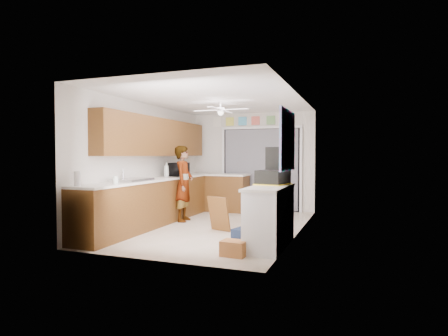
% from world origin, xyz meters
% --- Properties ---
extents(floor, '(5.00, 5.00, 0.00)m').
position_xyz_m(floor, '(0.00, 0.00, 0.00)').
color(floor, beige).
rests_on(floor, ground).
extents(ceiling, '(5.00, 5.00, 0.00)m').
position_xyz_m(ceiling, '(0.00, 0.00, 2.50)').
color(ceiling, white).
rests_on(ceiling, ground).
extents(wall_back, '(3.20, 0.00, 3.20)m').
position_xyz_m(wall_back, '(0.00, 2.50, 1.25)').
color(wall_back, beige).
rests_on(wall_back, ground).
extents(wall_front, '(3.20, 0.00, 3.20)m').
position_xyz_m(wall_front, '(0.00, -2.50, 1.25)').
color(wall_front, beige).
rests_on(wall_front, ground).
extents(wall_left, '(0.00, 5.00, 5.00)m').
position_xyz_m(wall_left, '(-1.60, 0.00, 1.25)').
color(wall_left, beige).
rests_on(wall_left, ground).
extents(wall_right, '(0.00, 5.00, 5.00)m').
position_xyz_m(wall_right, '(1.60, 0.00, 1.25)').
color(wall_right, beige).
rests_on(wall_right, ground).
extents(left_base_cabinets, '(0.60, 4.80, 0.90)m').
position_xyz_m(left_base_cabinets, '(-1.30, 0.00, 0.45)').
color(left_base_cabinets, brown).
rests_on(left_base_cabinets, floor).
extents(left_countertop, '(0.62, 4.80, 0.04)m').
position_xyz_m(left_countertop, '(-1.29, 0.00, 0.92)').
color(left_countertop, white).
rests_on(left_countertop, left_base_cabinets).
extents(upper_cabinets, '(0.32, 4.00, 0.80)m').
position_xyz_m(upper_cabinets, '(-1.44, 0.20, 1.80)').
color(upper_cabinets, brown).
rests_on(upper_cabinets, wall_left).
extents(sink_basin, '(0.50, 0.76, 0.06)m').
position_xyz_m(sink_basin, '(-1.29, -1.00, 0.95)').
color(sink_basin, silver).
rests_on(sink_basin, left_countertop).
extents(faucet, '(0.03, 0.03, 0.22)m').
position_xyz_m(faucet, '(-1.48, -1.00, 1.05)').
color(faucet, silver).
rests_on(faucet, left_countertop).
extents(peninsula_base, '(1.00, 0.60, 0.90)m').
position_xyz_m(peninsula_base, '(-0.50, 2.00, 0.45)').
color(peninsula_base, brown).
rests_on(peninsula_base, floor).
extents(peninsula_top, '(1.04, 0.64, 0.04)m').
position_xyz_m(peninsula_top, '(-0.50, 2.00, 0.92)').
color(peninsula_top, white).
rests_on(peninsula_top, peninsula_base).
extents(back_opening_recess, '(2.00, 0.06, 2.10)m').
position_xyz_m(back_opening_recess, '(0.25, 2.47, 1.05)').
color(back_opening_recess, black).
rests_on(back_opening_recess, wall_back).
extents(curtain_panel, '(1.90, 0.03, 2.05)m').
position_xyz_m(curtain_panel, '(0.25, 2.43, 1.05)').
color(curtain_panel, gray).
rests_on(curtain_panel, wall_back).
extents(door_trim_left, '(0.06, 0.04, 2.10)m').
position_xyz_m(door_trim_left, '(-0.77, 2.44, 1.05)').
color(door_trim_left, white).
rests_on(door_trim_left, wall_back).
extents(door_trim_right, '(0.06, 0.04, 2.10)m').
position_xyz_m(door_trim_right, '(1.27, 2.44, 1.05)').
color(door_trim_right, white).
rests_on(door_trim_right, wall_back).
extents(door_trim_head, '(2.10, 0.04, 0.06)m').
position_xyz_m(door_trim_head, '(0.25, 2.44, 2.12)').
color(door_trim_head, white).
rests_on(door_trim_head, wall_back).
extents(header_frame_0, '(0.22, 0.02, 0.22)m').
position_xyz_m(header_frame_0, '(-0.60, 2.47, 2.30)').
color(header_frame_0, '#DEDA4A').
rests_on(header_frame_0, wall_back).
extents(header_frame_1, '(0.22, 0.02, 0.22)m').
position_xyz_m(header_frame_1, '(-0.25, 2.47, 2.30)').
color(header_frame_1, '#4FAED4').
rests_on(header_frame_1, wall_back).
extents(header_frame_2, '(0.22, 0.02, 0.22)m').
position_xyz_m(header_frame_2, '(0.10, 2.47, 2.30)').
color(header_frame_2, '#DD6153').
rests_on(header_frame_2, wall_back).
extents(header_frame_3, '(0.22, 0.02, 0.22)m').
position_xyz_m(header_frame_3, '(0.50, 2.47, 2.30)').
color(header_frame_3, '#6EA35D').
rests_on(header_frame_3, wall_back).
extents(header_frame_4, '(0.22, 0.02, 0.22)m').
position_xyz_m(header_frame_4, '(0.90, 2.47, 2.30)').
color(header_frame_4, silver).
rests_on(header_frame_4, wall_back).
extents(route66_sign, '(0.22, 0.02, 0.26)m').
position_xyz_m(route66_sign, '(-0.95, 2.47, 2.30)').
color(route66_sign, silver).
rests_on(route66_sign, wall_back).
extents(right_counter_base, '(0.50, 1.40, 0.90)m').
position_xyz_m(right_counter_base, '(1.35, -1.20, 0.45)').
color(right_counter_base, white).
rests_on(right_counter_base, floor).
extents(right_counter_top, '(0.54, 1.44, 0.04)m').
position_xyz_m(right_counter_top, '(1.34, -1.20, 0.92)').
color(right_counter_top, white).
rests_on(right_counter_top, right_counter_base).
extents(abstract_painting, '(0.03, 1.15, 0.95)m').
position_xyz_m(abstract_painting, '(1.58, -1.00, 1.65)').
color(abstract_painting, '#DE52C4').
rests_on(abstract_painting, wall_right).
extents(ceiling_fan, '(1.14, 1.14, 0.24)m').
position_xyz_m(ceiling_fan, '(0.00, 0.20, 2.32)').
color(ceiling_fan, white).
rests_on(ceiling_fan, ceiling).
extents(microwave, '(0.47, 0.61, 0.30)m').
position_xyz_m(microwave, '(-1.22, 0.76, 1.09)').
color(microwave, black).
rests_on(microwave, left_countertop).
extents(soap_bottle, '(0.16, 0.16, 0.34)m').
position_xyz_m(soap_bottle, '(-1.39, 0.48, 1.11)').
color(soap_bottle, silver).
rests_on(soap_bottle, left_countertop).
extents(jar_a, '(0.12, 0.12, 0.13)m').
position_xyz_m(jar_a, '(-1.17, -1.64, 1.00)').
color(jar_a, silver).
rests_on(jar_a, left_countertop).
extents(paper_towel_roll, '(0.11, 0.11, 0.23)m').
position_xyz_m(paper_towel_roll, '(-1.43, -2.25, 1.06)').
color(paper_towel_roll, white).
rests_on(paper_towel_roll, left_countertop).
extents(suitcase, '(0.50, 0.61, 0.23)m').
position_xyz_m(suitcase, '(1.32, -0.87, 1.06)').
color(suitcase, black).
rests_on(suitcase, right_counter_top).
extents(suitcase_rim, '(0.54, 0.65, 0.02)m').
position_xyz_m(suitcase_rim, '(1.32, -0.87, 0.95)').
color(suitcase_rim, yellow).
rests_on(suitcase_rim, suitcase).
extents(suitcase_lid, '(0.42, 0.11, 0.50)m').
position_xyz_m(suitcase_lid, '(1.32, -0.58, 1.31)').
color(suitcase_lid, black).
rests_on(suitcase_lid, suitcase).
extents(cardboard_box, '(0.36, 0.28, 0.22)m').
position_xyz_m(cardboard_box, '(1.00, -1.91, 0.11)').
color(cardboard_box, '#A46233').
rests_on(cardboard_box, floor).
extents(navy_crate, '(0.42, 0.38, 0.22)m').
position_xyz_m(navy_crate, '(0.91, -1.09, 0.11)').
color(navy_crate, black).
rests_on(navy_crate, floor).
extents(cabinet_door_panel, '(0.47, 0.29, 0.65)m').
position_xyz_m(cabinet_door_panel, '(0.19, -0.41, 0.33)').
color(cabinet_door_panel, brown).
rests_on(cabinet_door_panel, floor).
extents(man, '(0.49, 0.65, 1.62)m').
position_xyz_m(man, '(-0.90, 0.35, 0.81)').
color(man, white).
rests_on(man, floor).
extents(dog, '(0.39, 0.57, 0.41)m').
position_xyz_m(dog, '(0.57, 1.48, 0.21)').
color(dog, black).
rests_on(dog, floor).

